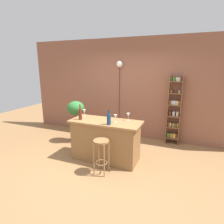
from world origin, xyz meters
TOP-DOWN VIEW (x-y plane):
  - ground at (0.00, 0.00)m, footprint 12.00×12.00m
  - back_wall at (0.00, 1.95)m, footprint 6.40×0.10m
  - kitchen_counter at (0.00, 0.30)m, footprint 1.55×0.65m
  - bar_stool at (0.16, -0.25)m, footprint 0.30×0.30m
  - spice_shelf at (1.29, 1.79)m, footprint 0.34×0.18m
  - plant_stool at (-1.16, 0.93)m, footprint 0.29×0.29m
  - potted_plant at (-1.16, 0.93)m, footprint 0.47×0.43m
  - bottle_vinegar at (-0.56, 0.19)m, footprint 0.08×0.08m
  - bottle_wine_red at (0.17, 0.09)m, footprint 0.08×0.08m
  - wine_glass_left at (-0.61, 0.46)m, footprint 0.07×0.07m
  - wine_glass_center at (0.23, 0.30)m, footprint 0.07×0.07m
  - wine_glass_right at (0.44, 0.52)m, footprint 0.07×0.07m
  - pendant_globe_light at (-0.25, 1.84)m, footprint 0.18×0.18m

SIDE VIEW (x-z plane):
  - ground at x=0.00m, z-range 0.00..0.00m
  - plant_stool at x=-1.16m, z-range 0.00..0.43m
  - kitchen_counter at x=0.00m, z-range 0.00..0.90m
  - bar_stool at x=0.16m, z-range 0.16..0.84m
  - potted_plant at x=-1.16m, z-range 0.51..1.21m
  - spice_shelf at x=1.29m, z-range 0.00..1.81m
  - bottle_wine_red at x=0.17m, z-range 0.86..1.16m
  - wine_glass_left at x=-0.61m, z-range 0.93..1.09m
  - wine_glass_center at x=0.23m, z-range 0.93..1.09m
  - wine_glass_right at x=0.44m, z-range 0.93..1.09m
  - bottle_vinegar at x=-0.56m, z-range 0.85..1.18m
  - back_wall at x=0.00m, z-range 0.00..2.80m
  - pendant_globe_light at x=-0.25m, z-range 0.95..3.13m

